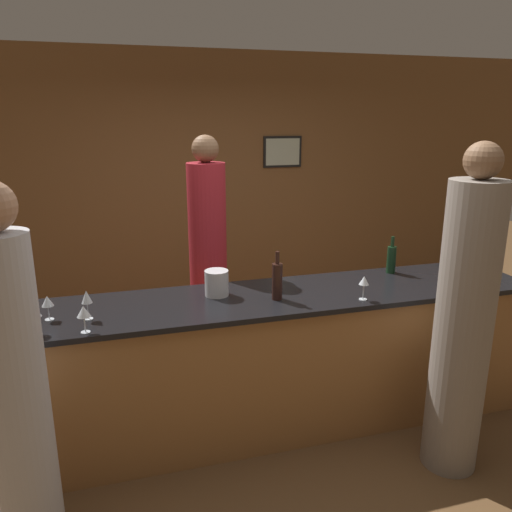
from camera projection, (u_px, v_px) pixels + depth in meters
ground_plane at (279, 422)px, 3.60m from camera, size 14.00×14.00×0.00m
back_wall at (211, 185)px, 5.45m from camera, size 8.00×0.08×2.80m
bar_counter at (279, 360)px, 3.46m from camera, size 3.57×0.70×0.98m
bartender at (208, 272)px, 3.92m from camera, size 0.29×0.29×2.00m
guest_0 at (463, 325)px, 2.94m from camera, size 0.33×0.33×2.00m
guest_1 at (16, 391)px, 2.31m from camera, size 0.29×0.29×1.88m
wine_bottle_0 at (277, 281)px, 3.21m from camera, size 0.07×0.07×0.32m
wine_bottle_1 at (450, 272)px, 3.46m from camera, size 0.07×0.07×0.27m
wine_bottle_2 at (391, 259)px, 3.77m from camera, size 0.07×0.07×0.28m
ice_bucket at (217, 283)px, 3.29m from camera, size 0.16×0.16×0.17m
wine_glass_0 at (47, 302)px, 2.88m from camera, size 0.07×0.07×0.15m
wine_glass_1 at (84, 312)px, 2.71m from camera, size 0.08×0.08×0.16m
wine_glass_2 at (87, 298)px, 2.89m from camera, size 0.06×0.06×0.18m
wine_glass_3 at (33, 312)px, 2.69m from camera, size 0.08×0.08×0.16m
wine_glass_4 at (364, 282)px, 3.20m from camera, size 0.06×0.06×0.16m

